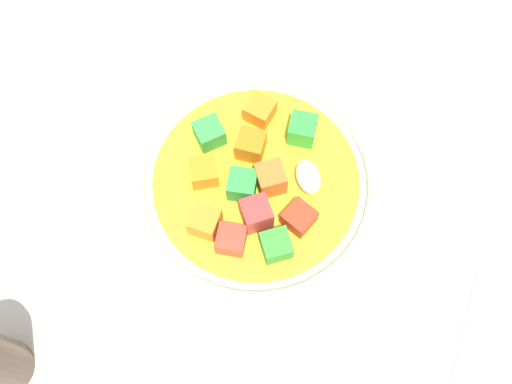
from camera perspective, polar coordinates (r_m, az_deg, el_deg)
ground_plane at (r=42.10cm, az=-0.00°, el=-1.69°), size 140.00×140.00×2.00cm
soup_bowl_main at (r=38.66cm, az=-0.00°, el=0.12°), size 15.70×15.70×6.36cm
spoon at (r=42.10cm, az=20.71°, el=-6.77°), size 19.28×2.40×0.91cm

